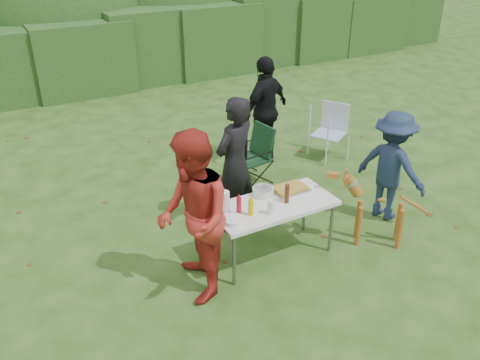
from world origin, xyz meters
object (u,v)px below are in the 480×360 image
camping_chair (251,155)px  mustard_bottle (251,208)px  folding_table (273,208)px  beer_bottle (287,194)px  dog (381,211)px  lawn_chair (329,132)px  child (391,166)px  ketchup_bottle (239,206)px  paper_towel_roll (224,202)px  person_red_jacket (193,218)px  person_cook (235,164)px  person_black_puffy (266,110)px

camping_chair → mustard_bottle: bearing=51.8°
folding_table → beer_bottle: bearing=-18.3°
dog → lawn_chair: 2.60m
child → lawn_chair: bearing=-30.7°
beer_bottle → camping_chair: bearing=72.2°
child → dog: size_ratio=1.53×
beer_bottle → dog: bearing=-17.9°
mustard_bottle → ketchup_bottle: 0.14m
ketchup_bottle → paper_towel_roll: 0.18m
person_red_jacket → paper_towel_roll: person_red_jacket is taller
person_cook → beer_bottle: (0.21, -0.91, -0.05)m
lawn_chair → mustard_bottle: size_ratio=4.66×
person_cook → person_black_puffy: person_cook is taller
person_black_puffy → paper_towel_roll: (-1.95, -2.28, -0.02)m
folding_table → person_black_puffy: 2.77m
person_red_jacket → person_black_puffy: (2.46, 2.56, -0.07)m
folding_table → beer_bottle: beer_bottle is taller
folding_table → person_red_jacket: person_red_jacket is taller
person_cook → ketchup_bottle: size_ratio=8.24×
folding_table → person_red_jacket: bearing=-171.6°
person_cook → ketchup_bottle: 0.97m
folding_table → lawn_chair: size_ratio=1.61×
child → lawn_chair: size_ratio=1.66×
person_black_puffy → child: 2.44m
person_red_jacket → paper_towel_roll: size_ratio=7.40×
camping_chair → folding_table: bearing=59.6°
person_red_jacket → mustard_bottle: bearing=109.1°
person_black_puffy → lawn_chair: size_ratio=1.92×
person_cook → lawn_chair: person_cook is taller
lawn_chair → mustard_bottle: bearing=5.6°
mustard_bottle → beer_bottle: bearing=4.4°
mustard_bottle → beer_bottle: (0.51, 0.04, 0.02)m
person_red_jacket → child: bearing=107.1°
lawn_chair → person_cook: bearing=-6.9°
folding_table → lawn_chair: bearing=39.4°
dog → paper_towel_roll: size_ratio=3.88×
dog → mustard_bottle: size_ratio=5.05×
person_red_jacket → person_cook: bearing=147.8°
folding_table → camping_chair: size_ratio=1.63×
camping_chair → mustard_bottle: (-1.11, -1.88, 0.38)m
child → camping_chair: bearing=16.2°
camping_chair → paper_towel_roll: paper_towel_roll is taller
person_cook → folding_table: bearing=72.4°
person_red_jacket → beer_bottle: person_red_jacket is taller
dog → beer_bottle: beer_bottle is taller
person_black_puffy → ketchup_bottle: (-1.84, -2.42, -0.04)m
child → dog: 0.77m
person_cook → dog: bearing=115.9°
person_red_jacket → child: (2.99, 0.18, -0.19)m
person_black_puffy → person_red_jacket: bearing=24.8°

